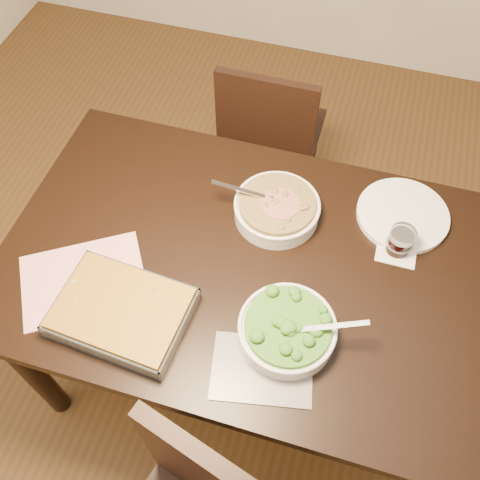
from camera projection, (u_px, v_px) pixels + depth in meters
The scene contains 11 objects.
ground at pixel (244, 359), 2.15m from camera, with size 4.00×4.00×0.00m, color #4A3315.
table at pixel (245, 278), 1.61m from camera, with size 1.40×0.90×0.75m.
magazine_a at pixel (83, 280), 1.49m from camera, with size 0.33×0.25×0.01m, color #C13745.
magazine_b at pixel (262, 369), 1.35m from camera, with size 0.25×0.18×0.00m, color #292931.
coaster at pixel (397, 249), 1.55m from camera, with size 0.11×0.11×0.00m, color white.
stew_bowl at pixel (277, 208), 1.59m from camera, with size 0.29×0.26×0.10m.
broccoli_bowl at pixel (287, 330), 1.37m from camera, with size 0.29×0.25×0.10m.
baking_dish at pixel (122, 312), 1.40m from camera, with size 0.36×0.28×0.06m.
wine_tumbler at pixel (401, 241), 1.51m from camera, with size 0.07×0.07×0.08m.
dinner_plate at pixel (403, 215), 1.61m from camera, with size 0.28×0.28×0.02m, color white.
chair_far at pixel (270, 134), 2.21m from camera, with size 0.39×0.39×0.82m.
Camera 1 is at (0.21, -0.77, 2.05)m, focal length 40.00 mm.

